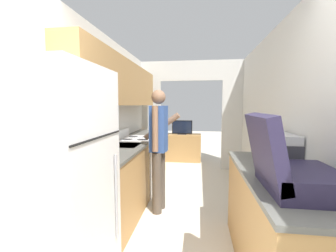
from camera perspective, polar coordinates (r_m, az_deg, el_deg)
wall_left at (r=3.12m, az=-16.85°, el=4.93°), size 0.38×6.76×2.50m
wall_right at (r=2.66m, az=30.03°, el=-0.51°), size 0.06×6.76×2.50m
wall_far_with_doorway at (r=5.26m, az=5.83°, el=4.54°), size 2.72×0.06×2.50m
counter_left at (r=3.64m, az=-9.35°, el=-11.05°), size 0.62×3.15×0.93m
counter_right at (r=2.27m, az=26.20°, el=-22.00°), size 0.62×1.71×0.93m
refrigerator at (r=1.87m, az=-26.26°, el=-14.13°), size 0.69×0.77×1.76m
range_oven at (r=3.97m, az=-7.69°, el=-9.58°), size 0.66×0.74×1.07m
person at (r=3.12m, az=-2.38°, el=-5.28°), size 0.55×0.41×1.69m
suitcase at (r=1.70m, az=28.36°, el=-9.49°), size 0.55×0.60×0.51m
microwave at (r=2.59m, az=25.48°, el=-4.66°), size 0.34×0.52×0.27m
tv_cabinet at (r=6.03m, az=3.62°, el=-5.46°), size 0.99×0.42×0.72m
television at (r=5.91m, az=3.62°, el=-0.39°), size 0.53×0.16×0.37m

